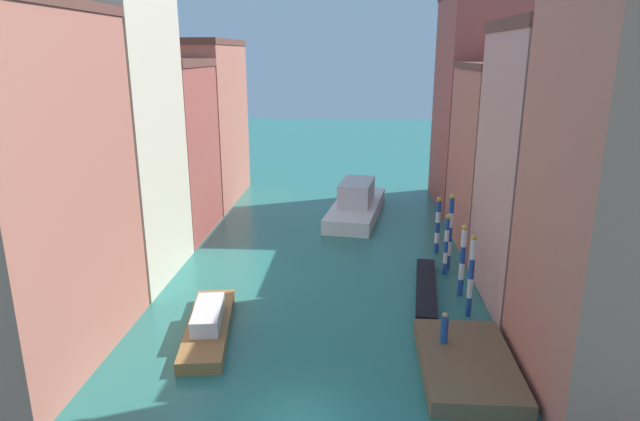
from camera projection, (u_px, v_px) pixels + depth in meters
name	position (u px, v px, depth m)	size (l,w,h in m)	color
ground_plane	(331.00, 228.00, 44.47)	(154.00, 154.00, 0.00)	#28756B
building_left_0	(0.00, 192.00, 23.46)	(7.66, 11.41, 15.90)	#C6705B
building_left_1	(103.00, 135.00, 32.82)	(7.66, 8.47, 17.99)	beige
building_left_2	(157.00, 149.00, 41.63)	(7.66, 8.65, 13.34)	#B25147
building_left_3	(196.00, 122.00, 51.48)	(7.66, 12.13, 14.96)	#C6705B
building_right_1	(563.00, 168.00, 29.58)	(7.66, 8.97, 15.47)	tan
building_right_2	(512.00, 156.00, 39.23)	(7.66, 10.23, 13.12)	#C6705B
building_right_3	(483.00, 103.00, 48.93)	(7.66, 11.22, 18.81)	#B25147
waterfront_dock	(467.00, 364.00, 24.29)	(4.05, 6.95, 0.76)	brown
person_on_dock	(444.00, 329.00, 25.17)	(0.36, 0.36, 1.54)	#234C93
mooring_pole_0	(471.00, 275.00, 28.90)	(0.31, 0.31, 4.67)	#1E479E
mooring_pole_1	(462.00, 260.00, 31.50)	(0.34, 0.34, 4.36)	#1E479E
mooring_pole_2	(446.00, 244.00, 34.64)	(0.30, 0.30, 4.01)	#1E479E
mooring_pole_3	(450.00, 231.00, 35.28)	(0.34, 0.34, 5.14)	#1E479E
mooring_pole_4	(438.00, 224.00, 38.33)	(0.36, 0.36, 4.15)	#1E479E
vaporetto_white	(356.00, 204.00, 47.45)	(5.43, 12.15, 3.12)	white
gondola_black	(426.00, 288.00, 32.59)	(2.07, 8.60, 0.43)	black
motorboat_0	(209.00, 324.00, 27.63)	(3.16, 7.95, 1.44)	olive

